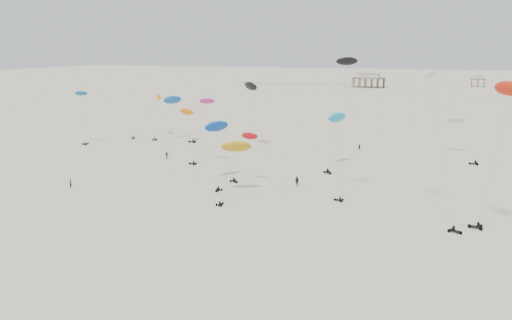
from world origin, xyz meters
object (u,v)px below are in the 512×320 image
at_px(pavilion_main, 369,81).
at_px(rig_0, 153,105).
at_px(rig_7, 345,90).
at_px(spectator_0, 71,188).
at_px(pavilion_small, 478,82).

xyz_separation_m(pavilion_main, rig_0, (-40.35, -210.82, 5.24)).
distance_m(rig_7, spectator_0, 55.16).
distance_m(rig_0, spectator_0, 59.00).
bearing_deg(pavilion_main, rig_7, -84.59).
xyz_separation_m(rig_0, rig_7, (64.44, -43.53, 9.69)).
relative_size(pavilion_main, spectator_0, 10.78).
bearing_deg(spectator_0, pavilion_small, -51.56).
distance_m(pavilion_main, spectator_0, 268.56).
relative_size(pavilion_main, rig_0, 1.49).
xyz_separation_m(rig_0, spectator_0, (14.35, -56.44, -9.46)).
xyz_separation_m(pavilion_small, rig_0, (-110.35, -240.82, 5.98)).
xyz_separation_m(pavilion_small, rig_7, (-45.92, -284.36, 15.67)).
bearing_deg(rig_0, pavilion_main, -128.36).
bearing_deg(pavilion_small, rig_0, -114.62).
bearing_deg(rig_7, spectator_0, 111.37).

